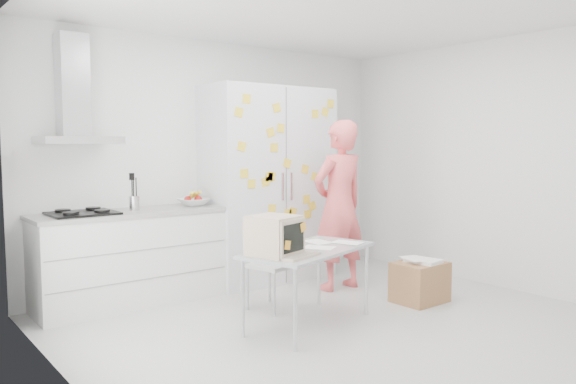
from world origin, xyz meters
TOP-DOWN VIEW (x-y plane):
  - floor at (0.00, 0.00)m, footprint 4.50×4.00m
  - walls at (0.00, 0.72)m, footprint 4.52×4.01m
  - ceiling at (0.00, 0.00)m, footprint 4.50×4.00m
  - counter_run at (-1.20, 1.70)m, footprint 1.84×0.63m
  - range_hood at (-1.65, 1.84)m, footprint 0.70×0.48m
  - tall_cabinet at (0.45, 1.67)m, footprint 1.50×0.68m
  - person at (0.80, 0.87)m, footprint 0.66×0.44m
  - desk at (-0.50, 0.09)m, footprint 1.37×0.95m
  - chair at (-0.24, 0.77)m, footprint 0.49×0.49m
  - cardboard_box at (1.09, 0.00)m, footprint 0.50×0.41m

SIDE VIEW (x-z plane):
  - floor at x=0.00m, z-range -0.02..0.00m
  - cardboard_box at x=1.09m, z-range -0.01..0.42m
  - counter_run at x=-1.20m, z-range -0.17..1.11m
  - chair at x=-0.24m, z-range 0.06..0.94m
  - desk at x=-0.50m, z-range 0.26..1.25m
  - person at x=0.80m, z-range 0.00..1.82m
  - tall_cabinet at x=0.45m, z-range 0.00..2.20m
  - walls at x=0.00m, z-range 0.00..2.70m
  - range_hood at x=-1.65m, z-range 1.45..2.46m
  - ceiling at x=0.00m, z-range 2.69..2.71m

